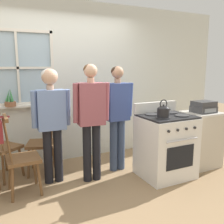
{
  "coord_description": "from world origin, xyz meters",
  "views": [
    {
      "loc": [
        -1.14,
        -2.77,
        1.64
      ],
      "look_at": [
        0.35,
        0.29,
        1.0
      ],
      "focal_mm": 40.0,
      "sensor_mm": 36.0,
      "label": 1
    }
  ],
  "objects_px": {
    "kettle": "(163,111)",
    "stove": "(166,145)",
    "potted_plant": "(10,102)",
    "stereo": "(204,107)",
    "side_counter": "(200,139)",
    "chair_by_window": "(21,159)",
    "chair_center_cluster": "(2,148)",
    "chair_near_stove": "(42,143)",
    "person_elderly_left": "(51,115)",
    "person_teen_center": "(91,113)",
    "person_adult_right": "(117,110)"
  },
  "relations": [
    {
      "from": "chair_near_stove",
      "to": "side_counter",
      "type": "distance_m",
      "value": 2.53
    },
    {
      "from": "person_elderly_left",
      "to": "side_counter",
      "type": "height_order",
      "value": "person_elderly_left"
    },
    {
      "from": "stove",
      "to": "stereo",
      "type": "bearing_deg",
      "value": 3.62
    },
    {
      "from": "chair_by_window",
      "to": "person_adult_right",
      "type": "xyz_separation_m",
      "value": [
        1.45,
        0.14,
        0.49
      ]
    },
    {
      "from": "person_teen_center",
      "to": "side_counter",
      "type": "distance_m",
      "value": 1.9
    },
    {
      "from": "side_counter",
      "to": "chair_by_window",
      "type": "bearing_deg",
      "value": 173.63
    },
    {
      "from": "kettle",
      "to": "stove",
      "type": "bearing_deg",
      "value": 38.04
    },
    {
      "from": "chair_by_window",
      "to": "chair_near_stove",
      "type": "relative_size",
      "value": 1.0
    },
    {
      "from": "chair_center_cluster",
      "to": "chair_near_stove",
      "type": "relative_size",
      "value": 1.0
    },
    {
      "from": "chair_center_cluster",
      "to": "person_elderly_left",
      "type": "height_order",
      "value": "person_elderly_left"
    },
    {
      "from": "side_counter",
      "to": "stereo",
      "type": "height_order",
      "value": "stereo"
    },
    {
      "from": "person_teen_center",
      "to": "potted_plant",
      "type": "height_order",
      "value": "person_teen_center"
    },
    {
      "from": "chair_center_cluster",
      "to": "person_teen_center",
      "type": "relative_size",
      "value": 0.62
    },
    {
      "from": "chair_center_cluster",
      "to": "side_counter",
      "type": "xyz_separation_m",
      "value": [
        2.95,
        -0.88,
        -0.02
      ]
    },
    {
      "from": "person_teen_center",
      "to": "side_counter",
      "type": "xyz_separation_m",
      "value": [
        1.81,
        -0.27,
        -0.54
      ]
    },
    {
      "from": "chair_by_window",
      "to": "chair_center_cluster",
      "type": "relative_size",
      "value": 1.0
    },
    {
      "from": "person_teen_center",
      "to": "chair_near_stove",
      "type": "bearing_deg",
      "value": 140.43
    },
    {
      "from": "stove",
      "to": "potted_plant",
      "type": "bearing_deg",
      "value": 148.28
    },
    {
      "from": "chair_by_window",
      "to": "stereo",
      "type": "height_order",
      "value": "stereo"
    },
    {
      "from": "person_elderly_left",
      "to": "person_adult_right",
      "type": "height_order",
      "value": "person_adult_right"
    },
    {
      "from": "kettle",
      "to": "chair_center_cluster",
      "type": "bearing_deg",
      "value": 151.78
    },
    {
      "from": "chair_center_cluster",
      "to": "person_teen_center",
      "type": "xyz_separation_m",
      "value": [
        1.15,
        -0.61,
        0.52
      ]
    },
    {
      "from": "potted_plant",
      "to": "stereo",
      "type": "distance_m",
      "value": 3.03
    },
    {
      "from": "chair_center_cluster",
      "to": "kettle",
      "type": "relative_size",
      "value": 4.19
    },
    {
      "from": "chair_by_window",
      "to": "stereo",
      "type": "relative_size",
      "value": 3.05
    },
    {
      "from": "potted_plant",
      "to": "person_adult_right",
      "type": "bearing_deg",
      "value": -26.46
    },
    {
      "from": "potted_plant",
      "to": "kettle",
      "type": "bearing_deg",
      "value": -36.71
    },
    {
      "from": "person_teen_center",
      "to": "person_elderly_left",
      "type": "bearing_deg",
      "value": 164.53
    },
    {
      "from": "chair_center_cluster",
      "to": "person_adult_right",
      "type": "distance_m",
      "value": 1.77
    },
    {
      "from": "chair_near_stove",
      "to": "stereo",
      "type": "distance_m",
      "value": 2.59
    },
    {
      "from": "stove",
      "to": "person_elderly_left",
      "type": "bearing_deg",
      "value": 161.23
    },
    {
      "from": "chair_near_stove",
      "to": "kettle",
      "type": "bearing_deg",
      "value": 72.97
    },
    {
      "from": "chair_near_stove",
      "to": "person_adult_right",
      "type": "bearing_deg",
      "value": 88.4
    },
    {
      "from": "stove",
      "to": "kettle",
      "type": "height_order",
      "value": "kettle"
    },
    {
      "from": "person_elderly_left",
      "to": "chair_by_window",
      "type": "bearing_deg",
      "value": -159.16
    },
    {
      "from": "chair_by_window",
      "to": "stereo",
      "type": "distance_m",
      "value": 2.82
    },
    {
      "from": "person_elderly_left",
      "to": "person_adult_right",
      "type": "bearing_deg",
      "value": 0.99
    },
    {
      "from": "person_adult_right",
      "to": "chair_by_window",
      "type": "bearing_deg",
      "value": -175.34
    },
    {
      "from": "chair_near_stove",
      "to": "person_teen_center",
      "type": "relative_size",
      "value": 0.62
    },
    {
      "from": "person_elderly_left",
      "to": "stove",
      "type": "xyz_separation_m",
      "value": [
        1.55,
        -0.53,
        -0.51
      ]
    },
    {
      "from": "chair_center_cluster",
      "to": "stereo",
      "type": "bearing_deg",
      "value": -143.34
    },
    {
      "from": "person_elderly_left",
      "to": "side_counter",
      "type": "xyz_separation_m",
      "value": [
        2.32,
        -0.46,
        -0.53
      ]
    },
    {
      "from": "stereo",
      "to": "chair_by_window",
      "type": "bearing_deg",
      "value": 173.2
    },
    {
      "from": "chair_near_stove",
      "to": "side_counter",
      "type": "height_order",
      "value": "chair_near_stove"
    },
    {
      "from": "chair_by_window",
      "to": "person_adult_right",
      "type": "bearing_deg",
      "value": -85.79
    },
    {
      "from": "person_teen_center",
      "to": "stove",
      "type": "relative_size",
      "value": 1.53
    },
    {
      "from": "kettle",
      "to": "side_counter",
      "type": "height_order",
      "value": "kettle"
    },
    {
      "from": "chair_center_cluster",
      "to": "side_counter",
      "type": "relative_size",
      "value": 1.15
    },
    {
      "from": "chair_by_window",
      "to": "side_counter",
      "type": "distance_m",
      "value": 2.77
    },
    {
      "from": "person_adult_right",
      "to": "kettle",
      "type": "height_order",
      "value": "person_adult_right"
    }
  ]
}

